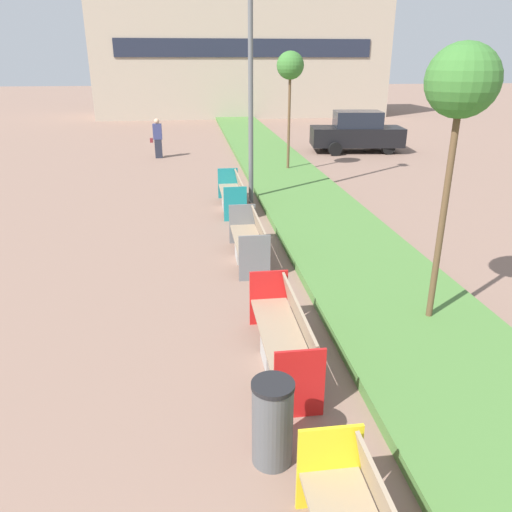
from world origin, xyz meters
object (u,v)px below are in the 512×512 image
Objects in this scene: bench_red_frame at (284,340)px; sapling_tree_far at (290,68)px; parked_car_distant at (357,132)px; pedestrian_walking at (158,138)px; street_lamp_post at (250,28)px; litter_bin at (272,422)px; bench_teal_frame at (233,196)px; sapling_tree_near at (462,85)px; bench_grey_frame at (250,244)px.

sapling_tree_far is (2.55, 12.75, 3.42)m from bench_red_frame.
parked_car_distant is (4.07, 4.15, -2.89)m from sapling_tree_far.
street_lamp_post is at bearing -68.37° from pedestrian_walking.
street_lamp_post is (1.08, 10.47, 4.37)m from litter_bin.
sapling_tree_far is (3.03, 14.57, 3.30)m from litter_bin.
bench_teal_frame is 0.57× the size of sapling_tree_near.
street_lamp_post is (0.61, 0.58, 4.49)m from bench_teal_frame.
parked_car_distant reaches higher than bench_red_frame.
sapling_tree_far is 6.99m from pedestrian_walking.
bench_grey_frame is 9.73m from sapling_tree_far.
pedestrian_walking is (-5.08, 3.80, -2.94)m from sapling_tree_far.
sapling_tree_near is (1.94, -7.88, -1.13)m from street_lamp_post.
bench_red_frame is at bearing -90.01° from bench_teal_frame.
street_lamp_post is (0.61, 8.65, 4.49)m from bench_red_frame.
bench_teal_frame is at bearing -118.60° from sapling_tree_far.
bench_teal_frame is 6.33m from sapling_tree_far.
parked_car_distant is (6.62, 16.90, 0.54)m from bench_red_frame.
pedestrian_walking is (-2.05, 18.38, 0.36)m from litter_bin.
bench_teal_frame is 1.46× the size of pedestrian_walking.
street_lamp_post is 8.20m from sapling_tree_near.
bench_teal_frame is at bearing 89.99° from bench_red_frame.
parked_car_distant is at bearing 2.18° from pedestrian_walking.
sapling_tree_near is 16.88m from parked_car_distant.
bench_grey_frame is at bearing -106.30° from sapling_tree_far.
bench_grey_frame is at bearing -90.04° from bench_teal_frame.
pedestrian_walking reaches higher than bench_teal_frame.
pedestrian_walking is at bearing 143.18° from sapling_tree_far.
bench_red_frame is 0.96× the size of bench_teal_frame.
street_lamp_post is at bearing 84.09° from litter_bin.
pedestrian_walking reaches higher than bench_red_frame.
street_lamp_post is 4.66m from sapling_tree_far.
sapling_tree_near is 16.83m from pedestrian_walking.
sapling_tree_near reaches higher than litter_bin.
sapling_tree_far is at bearing 64.63° from street_lamp_post.
sapling_tree_far is at bearing 61.40° from bench_teal_frame.
bench_grey_frame is at bearing 128.22° from sapling_tree_near.
sapling_tree_far is 2.57× the size of pedestrian_walking.
parked_car_distant is at bearing 53.13° from bench_teal_frame.
parked_car_distant reaches higher than bench_teal_frame.
bench_teal_frame is at bearing -73.41° from pedestrian_walking.
sapling_tree_far is at bearing 78.26° from litter_bin.
parked_car_distant is (9.15, 0.35, 0.05)m from pedestrian_walking.
pedestrian_walking reaches higher than bench_grey_frame.
sapling_tree_far is at bearing 90.00° from sapling_tree_near.
pedestrian_walking is at bearing -170.48° from parked_car_distant.
bench_red_frame is at bearing -163.36° from sapling_tree_near.
pedestrian_walking is 9.15m from parked_car_distant.
bench_grey_frame is (-0.00, 4.01, -0.00)m from bench_red_frame.
bench_teal_frame is (0.00, 8.07, 0.00)m from bench_red_frame.
street_lamp_post is at bearing 85.97° from bench_red_frame.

